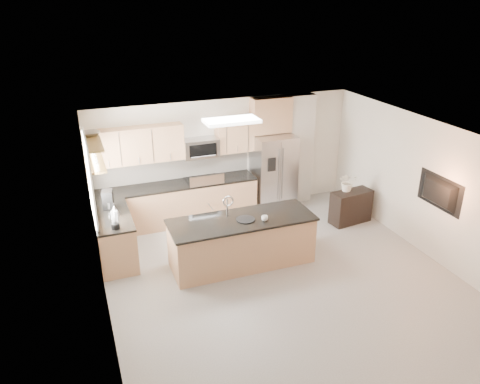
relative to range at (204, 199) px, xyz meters
name	(u,v)px	position (x,y,z in m)	size (l,w,h in m)	color
floor	(284,281)	(0.60, -2.92, -0.47)	(6.50, 6.50, 0.00)	#ACA7A3
ceiling	(290,140)	(0.60, -2.92, 2.13)	(6.00, 6.50, 0.02)	white
wall_back	(224,156)	(0.60, 0.33, 0.83)	(6.00, 0.02, 2.60)	white
wall_front	(421,342)	(0.60, -6.17, 0.83)	(6.00, 0.02, 2.60)	white
wall_left	(101,248)	(-2.40, -2.92, 0.83)	(0.02, 6.50, 2.60)	white
wall_right	(432,191)	(3.60, -2.92, 0.83)	(0.02, 6.50, 2.60)	white
back_counter	(176,203)	(-0.63, 0.01, 0.00)	(3.55, 0.66, 1.44)	tan
left_counter	(115,237)	(-2.07, -1.07, -0.01)	(0.66, 1.50, 0.92)	tan
range	(204,199)	(0.00, 0.00, 0.00)	(0.76, 0.64, 1.14)	black
upper_cabinets	(168,142)	(-0.70, 0.16, 1.35)	(3.50, 0.33, 0.75)	tan
microwave	(201,148)	(0.00, 0.12, 1.16)	(0.76, 0.40, 0.40)	#ABABAD
refrigerator	(273,173)	(1.66, -0.05, 0.42)	(0.92, 0.78, 1.78)	#ABABAD
partition_column	(299,149)	(2.42, 0.18, 0.83)	(0.60, 0.30, 2.60)	beige
window	(90,181)	(-2.38, -1.07, 1.18)	(0.04, 1.15, 1.65)	white
shelf_lower	(95,162)	(-2.25, -0.97, 1.48)	(0.30, 1.20, 0.04)	olive
shelf_upper	(92,142)	(-2.25, -0.97, 1.85)	(0.30, 1.20, 0.04)	olive
ceiling_fixture	(232,121)	(0.20, -1.32, 2.09)	(1.00, 0.50, 0.06)	white
island	(242,241)	(0.11, -2.08, -0.01)	(2.68, 0.98, 1.35)	tan
credenza	(351,207)	(2.97, -1.32, -0.11)	(0.92, 0.38, 0.73)	black
cup	(265,218)	(0.47, -2.29, 0.50)	(0.12, 0.12, 0.10)	white
platter	(245,219)	(0.16, -2.14, 0.46)	(0.34, 0.34, 0.02)	black
blender	(115,221)	(-2.07, -1.64, 0.60)	(0.15, 0.15, 0.34)	black
kettle	(114,210)	(-2.02, -1.10, 0.55)	(0.19, 0.19, 0.24)	#ABABAD
coffee_maker	(108,200)	(-2.09, -0.75, 0.62)	(0.24, 0.27, 0.37)	black
bowl	(90,133)	(-2.25, -0.62, 1.92)	(0.42, 0.42, 0.10)	#ABABAD
flower_vase	(348,177)	(2.89, -1.24, 0.58)	(0.58, 0.51, 0.65)	white
television	(436,193)	(3.51, -3.12, 0.88)	(1.08, 0.14, 0.62)	black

